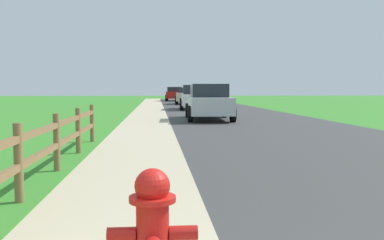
# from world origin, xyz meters

# --- Properties ---
(ground_plane) EXTENTS (120.00, 120.00, 0.00)m
(ground_plane) POSITION_xyz_m (0.00, 25.00, 0.00)
(ground_plane) COLOR #38842A
(road_asphalt) EXTENTS (7.00, 66.00, 0.01)m
(road_asphalt) POSITION_xyz_m (3.50, 27.00, 0.00)
(road_asphalt) COLOR #3C3C3C
(road_asphalt) RESTS_ON ground
(curb_concrete) EXTENTS (6.00, 66.00, 0.01)m
(curb_concrete) POSITION_xyz_m (-3.00, 27.00, 0.00)
(curb_concrete) COLOR #BFB390
(curb_concrete) RESTS_ON ground
(grass_verge) EXTENTS (5.00, 66.00, 0.00)m
(grass_verge) POSITION_xyz_m (-4.50, 27.00, 0.01)
(grass_verge) COLOR #38842A
(grass_verge) RESTS_ON ground
(fire_hydrant) EXTENTS (0.59, 0.49, 0.89)m
(fire_hydrant) POSITION_xyz_m (-0.60, 1.56, 0.45)
(fire_hydrant) COLOR red
(fire_hydrant) RESTS_ON ground
(rail_fence) EXTENTS (0.11, 10.30, 0.98)m
(rail_fence) POSITION_xyz_m (-2.25, 5.21, 0.57)
(rail_fence) COLOR brown
(rail_fence) RESTS_ON ground
(parked_suv_silver) EXTENTS (2.13, 4.84, 1.61)m
(parked_suv_silver) POSITION_xyz_m (1.80, 18.19, 0.81)
(parked_suv_silver) COLOR #B7BABF
(parked_suv_silver) RESTS_ON ground
(parked_car_white) EXTENTS (2.31, 4.77, 1.65)m
(parked_car_white) POSITION_xyz_m (2.10, 28.01, 0.84)
(parked_car_white) COLOR white
(parked_car_white) RESTS_ON ground
(parked_car_beige) EXTENTS (2.31, 4.76, 1.52)m
(parked_car_beige) POSITION_xyz_m (2.23, 38.01, 0.79)
(parked_car_beige) COLOR #C6B793
(parked_car_beige) RESTS_ON ground
(parked_car_red) EXTENTS (2.27, 4.62, 1.60)m
(parked_car_red) POSITION_xyz_m (1.59, 48.62, 0.81)
(parked_car_red) COLOR maroon
(parked_car_red) RESTS_ON ground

